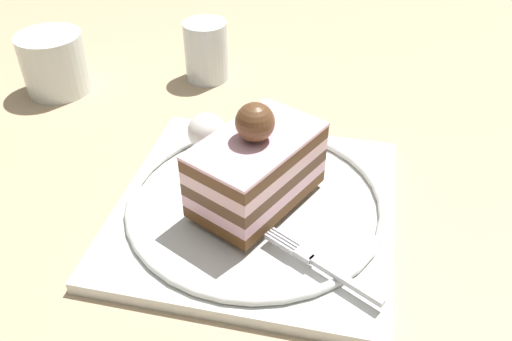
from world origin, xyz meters
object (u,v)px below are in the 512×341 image
object	(u,v)px
fork	(319,264)
drink_glass_far	(206,54)
dessert_plate	(256,204)
cake_slice	(256,168)
drink_glass_near	(55,66)
whipped_cream_dollop	(207,132)

from	to	relation	value
fork	drink_glass_far	size ratio (longest dim) A/B	1.20
dessert_plate	drink_glass_far	distance (m)	0.28
cake_slice	drink_glass_far	bearing A→B (deg)	106.92
cake_slice	drink_glass_near	distance (m)	0.35
cake_slice	drink_glass_far	size ratio (longest dim) A/B	1.81
drink_glass_far	whipped_cream_dollop	bearing A→B (deg)	-82.26
whipped_cream_dollop	drink_glass_near	xyz separation A→B (m)	(-0.21, 0.14, -0.01)
drink_glass_near	whipped_cream_dollop	bearing A→B (deg)	-34.20
fork	drink_glass_far	bearing A→B (deg)	111.41
dessert_plate	drink_glass_far	size ratio (longest dim) A/B	3.75
dessert_plate	fork	bearing A→B (deg)	-56.23
cake_slice	fork	distance (m)	0.10
fork	drink_glass_near	xyz separation A→B (m)	(-0.32, 0.30, 0.01)
whipped_cream_dollop	drink_glass_far	world-z (taller)	drink_glass_far
cake_slice	drink_glass_far	xyz separation A→B (m)	(-0.08, 0.27, -0.02)
whipped_cream_dollop	cake_slice	bearing A→B (deg)	-54.73
cake_slice	fork	world-z (taller)	cake_slice
whipped_cream_dollop	drink_glass_far	xyz separation A→B (m)	(-0.03, 0.19, -0.00)
drink_glass_far	fork	bearing A→B (deg)	-68.59
cake_slice	drink_glass_far	distance (m)	0.28
whipped_cream_dollop	drink_glass_near	bearing A→B (deg)	145.80
drink_glass_far	drink_glass_near	bearing A→B (deg)	-166.59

